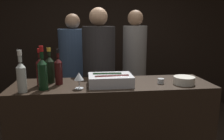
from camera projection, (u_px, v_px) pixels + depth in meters
name	position (u px, v px, depth m)	size (l,w,h in m)	color
wall_back_chalkboard	(99.00, 35.00, 4.01)	(6.40, 0.06, 2.80)	black
bar_counter	(112.00, 136.00, 2.13)	(1.83, 0.53, 1.07)	black
ice_bin_with_bottles	(110.00, 79.00, 1.95)	(0.39, 0.28, 0.10)	silver
bowl_white	(184.00, 80.00, 1.99)	(0.19, 0.19, 0.07)	silver
wine_glass	(79.00, 77.00, 1.84)	(0.08, 0.08, 0.14)	silver
candle_votive	(161.00, 81.00, 2.01)	(0.06, 0.06, 0.05)	silver
red_wine_bottle_burgundy	(43.00, 72.00, 1.80)	(0.08, 0.08, 0.37)	black
white_wine_bottle	(21.00, 75.00, 1.73)	(0.07, 0.07, 0.34)	#B2B7AD
red_wine_bottle_tall	(41.00, 70.00, 1.93)	(0.08, 0.08, 0.33)	#380F0F
champagne_bottle	(50.00, 68.00, 2.02)	(0.08, 0.08, 0.33)	black
red_wine_bottle_black_foil	(59.00, 70.00, 1.96)	(0.07, 0.07, 0.32)	#380F0F
person_in_hoodie	(99.00, 76.00, 2.61)	(0.38, 0.38, 1.79)	black
person_blond_tee	(74.00, 69.00, 3.18)	(0.42, 0.42, 1.75)	black
person_grey_polo	(134.00, 67.00, 3.10)	(0.33, 0.33, 1.79)	black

